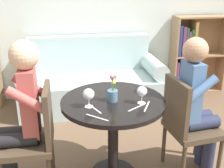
{
  "coord_description": "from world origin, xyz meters",
  "views": [
    {
      "loc": [
        -0.38,
        -2.04,
        1.68
      ],
      "look_at": [
        0.0,
        0.05,
        0.86
      ],
      "focal_mm": 45.0,
      "sensor_mm": 36.0,
      "label": 1
    }
  ],
  "objects_px": {
    "person_right": "(197,104)",
    "couch": "(92,84)",
    "chair_right": "(187,123)",
    "person_left": "(21,114)",
    "wine_glass_right": "(142,92)",
    "chair_left": "(35,135)",
    "bookshelf_right": "(190,56)",
    "flower_vase": "(113,91)",
    "wine_glass_left": "(89,95)"
  },
  "relations": [
    {
      "from": "chair_left",
      "to": "flower_vase",
      "type": "bearing_deg",
      "value": 91.84
    },
    {
      "from": "couch",
      "to": "person_left",
      "type": "relative_size",
      "value": 1.5
    },
    {
      "from": "couch",
      "to": "person_left",
      "type": "height_order",
      "value": "person_left"
    },
    {
      "from": "bookshelf_right",
      "to": "couch",
      "type": "bearing_deg",
      "value": -170.22
    },
    {
      "from": "wine_glass_right",
      "to": "flower_vase",
      "type": "relative_size",
      "value": 0.6
    },
    {
      "from": "wine_glass_left",
      "to": "chair_right",
      "type": "bearing_deg",
      "value": 3.1
    },
    {
      "from": "couch",
      "to": "person_right",
      "type": "bearing_deg",
      "value": -65.08
    },
    {
      "from": "couch",
      "to": "chair_right",
      "type": "xyz_separation_m",
      "value": [
        0.64,
        -1.58,
        0.18
      ]
    },
    {
      "from": "bookshelf_right",
      "to": "wine_glass_left",
      "type": "height_order",
      "value": "bookshelf_right"
    },
    {
      "from": "person_right",
      "to": "flower_vase",
      "type": "xyz_separation_m",
      "value": [
        -0.73,
        0.02,
        0.17
      ]
    },
    {
      "from": "wine_glass_left",
      "to": "wine_glass_right",
      "type": "height_order",
      "value": "wine_glass_left"
    },
    {
      "from": "wine_glass_left",
      "to": "person_right",
      "type": "bearing_deg",
      "value": 3.79
    },
    {
      "from": "wine_glass_left",
      "to": "flower_vase",
      "type": "height_order",
      "value": "flower_vase"
    },
    {
      "from": "chair_right",
      "to": "person_left",
      "type": "xyz_separation_m",
      "value": [
        -1.36,
        0.03,
        0.2
      ]
    },
    {
      "from": "bookshelf_right",
      "to": "chair_right",
      "type": "distance_m",
      "value": 2.05
    },
    {
      "from": "person_left",
      "to": "wine_glass_right",
      "type": "bearing_deg",
      "value": 86.23
    },
    {
      "from": "couch",
      "to": "chair_right",
      "type": "bearing_deg",
      "value": -67.98
    },
    {
      "from": "person_left",
      "to": "flower_vase",
      "type": "distance_m",
      "value": 0.73
    },
    {
      "from": "person_left",
      "to": "wine_glass_left",
      "type": "xyz_separation_m",
      "value": [
        0.52,
        -0.08,
        0.15
      ]
    },
    {
      "from": "bookshelf_right",
      "to": "flower_vase",
      "type": "xyz_separation_m",
      "value": [
        -1.53,
        -1.81,
        0.28
      ]
    },
    {
      "from": "couch",
      "to": "wine_glass_right",
      "type": "distance_m",
      "value": 1.73
    },
    {
      "from": "wine_glass_right",
      "to": "flower_vase",
      "type": "xyz_separation_m",
      "value": [
        -0.22,
        0.09,
        -0.01
      ]
    },
    {
      "from": "bookshelf_right",
      "to": "person_right",
      "type": "bearing_deg",
      "value": -113.67
    },
    {
      "from": "chair_left",
      "to": "chair_right",
      "type": "bearing_deg",
      "value": 90.25
    },
    {
      "from": "person_right",
      "to": "wine_glass_left",
      "type": "distance_m",
      "value": 0.95
    },
    {
      "from": "person_right",
      "to": "couch",
      "type": "bearing_deg",
      "value": 18.72
    },
    {
      "from": "chair_left",
      "to": "chair_right",
      "type": "relative_size",
      "value": 1.0
    },
    {
      "from": "flower_vase",
      "to": "wine_glass_right",
      "type": "bearing_deg",
      "value": -21.67
    },
    {
      "from": "bookshelf_right",
      "to": "wine_glass_right",
      "type": "xyz_separation_m",
      "value": [
        -1.32,
        -1.9,
        0.29
      ]
    },
    {
      "from": "wine_glass_right",
      "to": "person_right",
      "type": "bearing_deg",
      "value": 7.74
    },
    {
      "from": "bookshelf_right",
      "to": "person_right",
      "type": "relative_size",
      "value": 0.93
    },
    {
      "from": "couch",
      "to": "person_right",
      "type": "xyz_separation_m",
      "value": [
        0.73,
        -1.56,
        0.35
      ]
    },
    {
      "from": "couch",
      "to": "chair_right",
      "type": "relative_size",
      "value": 2.11
    },
    {
      "from": "bookshelf_right",
      "to": "flower_vase",
      "type": "relative_size",
      "value": 4.87
    },
    {
      "from": "bookshelf_right",
      "to": "flower_vase",
      "type": "distance_m",
      "value": 2.39
    },
    {
      "from": "bookshelf_right",
      "to": "person_right",
      "type": "xyz_separation_m",
      "value": [
        -0.8,
        -1.83,
        0.11
      ]
    },
    {
      "from": "flower_vase",
      "to": "couch",
      "type": "bearing_deg",
      "value": 89.74
    },
    {
      "from": "flower_vase",
      "to": "bookshelf_right",
      "type": "bearing_deg",
      "value": 49.73
    },
    {
      "from": "bookshelf_right",
      "to": "wine_glass_left",
      "type": "distance_m",
      "value": 2.58
    },
    {
      "from": "wine_glass_left",
      "to": "wine_glass_right",
      "type": "xyz_separation_m",
      "value": [
        0.42,
        -0.01,
        -0.0
      ]
    },
    {
      "from": "person_left",
      "to": "flower_vase",
      "type": "relative_size",
      "value": 5.35
    },
    {
      "from": "couch",
      "to": "wine_glass_right",
      "type": "xyz_separation_m",
      "value": [
        0.21,
        -1.63,
        0.53
      ]
    },
    {
      "from": "bookshelf_right",
      "to": "person_left",
      "type": "bearing_deg",
      "value": -141.18
    },
    {
      "from": "chair_left",
      "to": "person_left",
      "type": "relative_size",
      "value": 0.71
    },
    {
      "from": "chair_right",
      "to": "person_right",
      "type": "distance_m",
      "value": 0.19
    },
    {
      "from": "person_left",
      "to": "wine_glass_left",
      "type": "bearing_deg",
      "value": 82.98
    },
    {
      "from": "wine_glass_right",
      "to": "couch",
      "type": "bearing_deg",
      "value": 97.31
    },
    {
      "from": "chair_right",
      "to": "chair_left",
      "type": "bearing_deg",
      "value": 82.55
    },
    {
      "from": "chair_left",
      "to": "person_left",
      "type": "bearing_deg",
      "value": -91.06
    },
    {
      "from": "person_left",
      "to": "person_right",
      "type": "bearing_deg",
      "value": 90.88
    }
  ]
}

